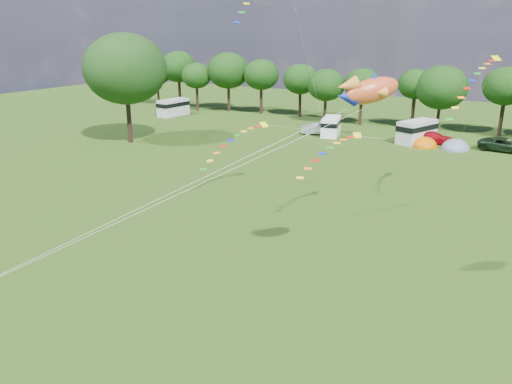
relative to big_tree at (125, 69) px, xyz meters
The scene contains 15 objects.
ground_plane 42.02m from the big_tree, 43.03° to the right, with size 180.00×180.00×0.00m, color black.
tree_line 44.52m from the big_tree, 37.40° to the left, with size 102.98×10.98×10.27m.
big_tree is the anchor object (origin of this frame).
car_b 26.04m from the big_tree, 41.69° to the left, with size 1.61×4.32×1.53m, color gray.
car_c 38.82m from the big_tree, 29.00° to the left, with size 2.10×4.99×1.50m, color #94060F.
car_d 45.73m from the big_tree, 24.06° to the left, with size 2.61×5.78×1.58m, color black.
campervan_a 21.83m from the big_tree, 114.20° to the left, with size 2.81×5.65×2.68m.
campervan_b 27.32m from the big_tree, 39.85° to the left, with size 3.25×5.31×2.42m.
campervan_c 36.70m from the big_tree, 30.05° to the left, with size 4.22×6.18×2.79m.
tent_orange 37.45m from the big_tree, 26.34° to the left, with size 3.01×3.30×2.36m.
tent_greyblue 40.63m from the big_tree, 24.64° to the left, with size 3.34×3.66×2.49m.
fish_kite 43.60m from the big_tree, 30.87° to the right, with size 2.92×2.95×1.76m.
streamer_kite_b 24.91m from the big_tree, 23.97° to the right, with size 4.22×4.76×3.82m.
streamer_kite_c 34.31m from the big_tree, 20.64° to the right, with size 3.16×4.87×2.79m.
streamer_kite_d 40.50m from the big_tree, ahead, with size 2.67×5.11×4.29m.
Camera 1 is at (14.79, -17.28, 13.59)m, focal length 35.00 mm.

